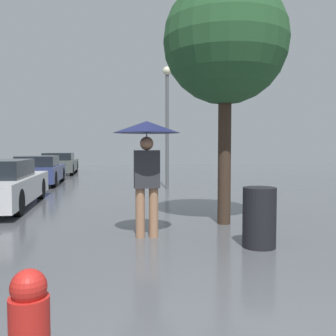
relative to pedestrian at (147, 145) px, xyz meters
The scene contains 7 objects.
pedestrian is the anchor object (origin of this frame).
parked_car_third 10.00m from the pedestrian, 109.47° to the left, with size 1.66×3.99×1.12m.
parked_car_farthest 15.68m from the pedestrian, 102.04° to the left, with size 1.77×4.24×1.15m.
tree 2.61m from the pedestrian, 28.27° to the left, with size 2.33×2.33×4.61m.
street_lamp 7.13m from the pedestrian, 78.25° to the left, with size 0.30×0.30×4.24m.
trash_bin 2.07m from the pedestrian, 28.84° to the right, with size 0.49×0.49×0.88m.
fire_hydrant 3.92m from the pedestrian, 107.42° to the right, with size 0.26×0.26×0.70m.
Camera 1 is at (-0.57, -1.55, 1.47)m, focal length 40.00 mm.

